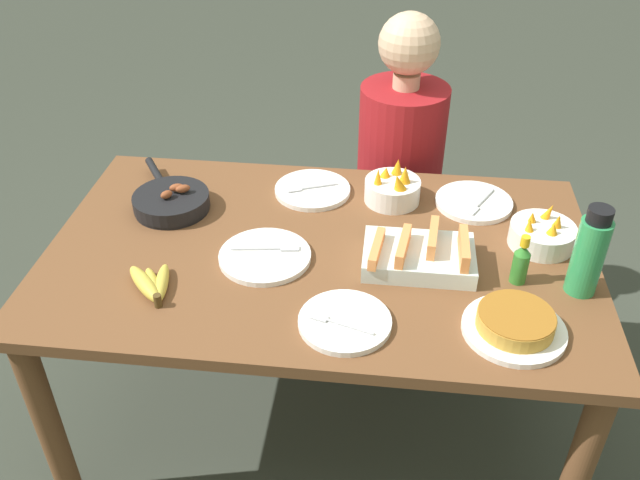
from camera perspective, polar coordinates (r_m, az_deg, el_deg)
ground_plane at (r=2.38m, az=0.00°, el=-14.48°), size 14.00×14.00×0.00m
dining_table at (r=1.95m, az=0.00°, el=-2.90°), size 1.53×0.92×0.70m
banana_bunch at (r=1.79m, az=-13.98°, el=-3.66°), size 0.15×0.17×0.04m
melon_tray at (r=1.84m, az=8.38°, el=-1.26°), size 0.30×0.21×0.10m
skillet at (r=2.10m, az=-12.43°, el=3.24°), size 0.27×0.35×0.08m
frittata_plate_center at (r=1.68m, az=16.09°, el=-6.82°), size 0.25×0.25×0.06m
empty_plate_near_front at (r=2.14m, az=-0.63°, el=4.24°), size 0.24×0.24×0.02m
empty_plate_far_left at (r=1.65m, az=2.10°, el=-6.90°), size 0.23×0.23×0.02m
empty_plate_far_right at (r=1.86m, az=-4.66°, el=-1.36°), size 0.25×0.25×0.02m
empty_plate_mid_edge at (r=2.13m, az=12.83°, el=3.13°), size 0.23×0.23×0.02m
fruit_bowl_mango at (r=1.99m, az=18.21°, el=0.46°), size 0.18×0.18×0.11m
fruit_bowl_citrus at (r=2.09m, az=6.15°, el=4.34°), size 0.17×0.17×0.12m
water_bottle at (r=1.81m, az=21.73°, el=-1.03°), size 0.08×0.08×0.25m
hot_sauce_bottle at (r=1.82m, az=16.56°, el=-1.80°), size 0.04×0.04×0.14m
person_figure at (r=2.55m, az=6.54°, el=3.80°), size 0.34×0.34×1.17m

